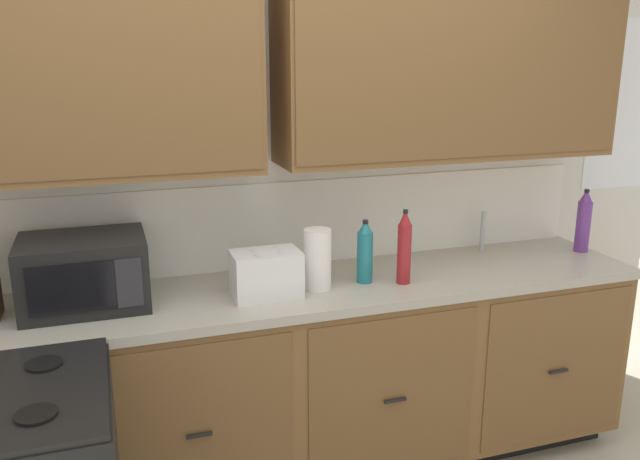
# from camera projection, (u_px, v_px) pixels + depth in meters

# --- Properties ---
(wall_unit) EXTENTS (4.49, 0.40, 2.53)m
(wall_unit) POSITION_uv_depth(u_px,v_px,m) (265.00, 108.00, 2.81)
(wall_unit) COLOR silver
(wall_unit) RESTS_ON ground_plane
(counter_run) EXTENTS (3.32, 0.64, 0.93)m
(counter_run) POSITION_uv_depth(u_px,v_px,m) (282.00, 383.00, 2.94)
(counter_run) COLOR black
(counter_run) RESTS_ON ground_plane
(microwave) EXTENTS (0.48, 0.37, 0.28)m
(microwave) POSITION_uv_depth(u_px,v_px,m) (84.00, 272.00, 2.59)
(microwave) COLOR black
(microwave) RESTS_ON counter_run
(toaster) EXTENTS (0.28, 0.18, 0.19)m
(toaster) POSITION_uv_depth(u_px,v_px,m) (266.00, 274.00, 2.71)
(toaster) COLOR white
(toaster) RESTS_ON counter_run
(sink_faucet) EXTENTS (0.02, 0.02, 0.20)m
(sink_faucet) POSITION_uv_depth(u_px,v_px,m) (483.00, 231.00, 3.33)
(sink_faucet) COLOR #B2B5BA
(sink_faucet) RESTS_ON counter_run
(paper_towel_roll) EXTENTS (0.12, 0.12, 0.26)m
(paper_towel_roll) POSITION_uv_depth(u_px,v_px,m) (318.00, 259.00, 2.79)
(paper_towel_roll) COLOR white
(paper_towel_roll) RESTS_ON counter_run
(bottle_violet) EXTENTS (0.07, 0.07, 0.32)m
(bottle_violet) POSITION_uv_depth(u_px,v_px,m) (584.00, 221.00, 3.30)
(bottle_violet) COLOR #663384
(bottle_violet) RESTS_ON counter_run
(bottle_red) EXTENTS (0.06, 0.06, 0.33)m
(bottle_red) POSITION_uv_depth(u_px,v_px,m) (404.00, 248.00, 2.84)
(bottle_red) COLOR maroon
(bottle_red) RESTS_ON counter_run
(bottle_teal) EXTENTS (0.07, 0.07, 0.28)m
(bottle_teal) POSITION_uv_depth(u_px,v_px,m) (365.00, 252.00, 2.86)
(bottle_teal) COLOR #1E707A
(bottle_teal) RESTS_ON counter_run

